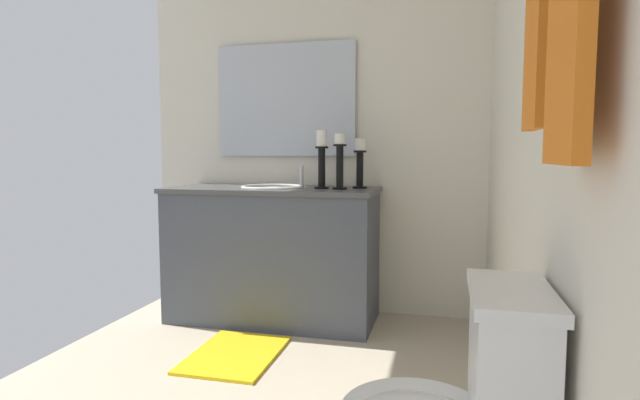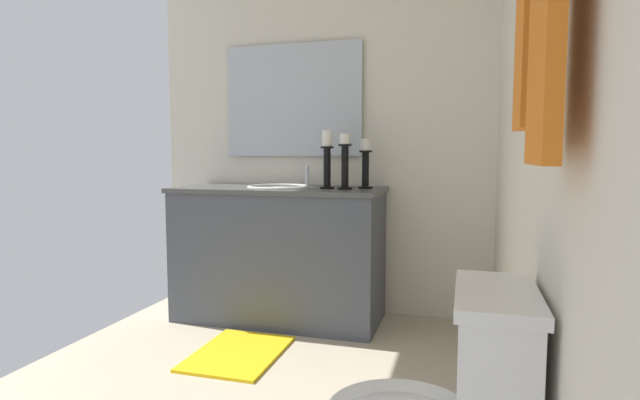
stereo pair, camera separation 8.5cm
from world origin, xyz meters
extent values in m
cube|color=silver|center=(0.00, 1.16, 1.23)|extent=(2.98, 0.04, 2.45)
cube|color=silver|center=(-1.49, 0.00, 1.23)|extent=(0.04, 2.32, 2.45)
cube|color=#474C56|center=(-1.16, -0.19, 0.41)|extent=(0.55, 1.30, 0.83)
cube|color=#4C4C4C|center=(-1.16, -0.19, 0.84)|extent=(0.58, 1.33, 0.03)
sphere|color=black|center=(-1.26, -0.85, 0.45)|extent=(0.02, 0.02, 0.02)
sphere|color=black|center=(-1.06, -0.85, 0.45)|extent=(0.02, 0.02, 0.02)
ellipsoid|color=white|center=(-1.16, -0.19, 0.81)|extent=(0.38, 0.30, 0.11)
torus|color=white|center=(-1.16, -0.19, 0.86)|extent=(0.40, 0.40, 0.02)
cylinder|color=silver|center=(-1.16, 0.00, 0.93)|extent=(0.02, 0.02, 0.14)
cube|color=silver|center=(-1.44, -0.19, 1.43)|extent=(0.02, 0.96, 0.76)
cylinder|color=black|center=(-1.23, 0.36, 0.86)|extent=(0.09, 0.09, 0.01)
cylinder|color=black|center=(-1.23, 0.36, 0.97)|extent=(0.04, 0.04, 0.22)
cylinder|color=black|center=(-1.23, 0.36, 1.08)|extent=(0.08, 0.08, 0.01)
cylinder|color=white|center=(-1.23, 0.36, 1.13)|extent=(0.06, 0.06, 0.07)
cylinder|color=black|center=(-1.12, 0.25, 0.86)|extent=(0.09, 0.09, 0.01)
cylinder|color=black|center=(-1.12, 0.25, 0.99)|extent=(0.04, 0.04, 0.26)
cylinder|color=black|center=(-1.12, 0.25, 1.12)|extent=(0.08, 0.08, 0.01)
cylinder|color=white|center=(-1.12, 0.25, 1.16)|extent=(0.06, 0.06, 0.06)
cylinder|color=black|center=(-1.14, 0.14, 0.86)|extent=(0.09, 0.09, 0.01)
cylinder|color=black|center=(-1.14, 0.14, 0.98)|extent=(0.04, 0.04, 0.25)
cylinder|color=black|center=(-1.14, 0.14, 1.11)|extent=(0.08, 0.08, 0.01)
cylinder|color=white|center=(-1.14, 0.14, 1.16)|extent=(0.06, 0.06, 0.10)
cube|color=white|center=(0.61, 1.03, 0.56)|extent=(0.36, 0.17, 0.32)
cube|color=white|center=(0.61, 1.03, 0.73)|extent=(0.38, 0.19, 0.03)
cube|color=orange|center=(0.50, 1.08, 1.33)|extent=(0.21, 0.03, 0.40)
cube|color=orange|center=(0.84, 1.08, 1.29)|extent=(0.25, 0.03, 0.48)
cube|color=yellow|center=(-0.54, -0.19, 0.01)|extent=(0.60, 0.44, 0.02)
camera|label=1|loc=(1.86, 0.87, 1.07)|focal=28.20mm
camera|label=2|loc=(1.84, 0.95, 1.07)|focal=28.20mm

